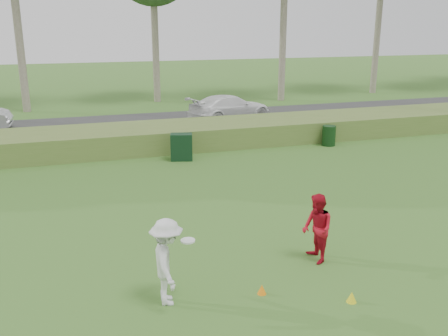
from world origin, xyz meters
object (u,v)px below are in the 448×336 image
object	(u,v)px
utility_cabinet	(182,147)
trash_bin	(329,136)
cone_orange	(262,289)
car_right	(230,108)
cone_yellow	(352,297)
player_white	(167,262)
player_red	(317,229)

from	to	relation	value
utility_cabinet	trash_bin	bearing A→B (deg)	17.64
cone_orange	utility_cabinet	size ratio (longest dim) A/B	0.19
car_right	cone_orange	bearing A→B (deg)	148.62
cone_yellow	trash_bin	xyz separation A→B (m)	(5.76, 11.13, 0.32)
cone_orange	car_right	distance (m)	17.50
player_white	player_red	bearing A→B (deg)	-73.75
cone_orange	utility_cabinet	xyz separation A→B (m)	(0.77, 9.98, 0.41)
cone_orange	utility_cabinet	distance (m)	10.02
trash_bin	car_right	distance (m)	6.81
utility_cabinet	car_right	bearing A→B (deg)	72.59
player_red	cone_orange	world-z (taller)	player_red
car_right	player_red	bearing A→B (deg)	153.27
player_white	trash_bin	world-z (taller)	player_white
cone_orange	player_red	bearing A→B (deg)	29.52
utility_cabinet	cone_orange	bearing A→B (deg)	-80.01
player_white	cone_yellow	bearing A→B (deg)	-102.67
player_red	utility_cabinet	size ratio (longest dim) A/B	1.50
cone_orange	cone_yellow	distance (m)	1.68
trash_bin	car_right	size ratio (longest dim) A/B	0.19
player_red	trash_bin	world-z (taller)	player_red
cone_orange	trash_bin	distance (m)	12.63
player_red	utility_cabinet	bearing A→B (deg)	-171.29
player_red	cone_orange	distance (m)	2.00
player_white	cone_orange	bearing A→B (deg)	-93.40
utility_cabinet	player_white	bearing A→B (deg)	-90.28
utility_cabinet	car_right	size ratio (longest dim) A/B	0.22
player_white	cone_orange	world-z (taller)	player_white
utility_cabinet	trash_bin	xyz separation A→B (m)	(6.47, 0.36, -0.08)
car_right	player_white	bearing A→B (deg)	142.89
player_white	trash_bin	bearing A→B (deg)	-36.49
cone_yellow	player_white	bearing A→B (deg)	162.01
utility_cabinet	player_red	bearing A→B (deg)	-70.08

